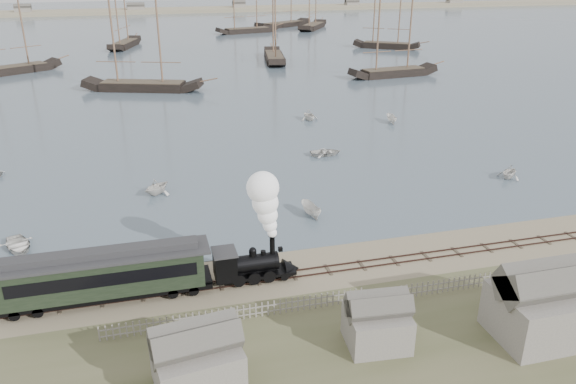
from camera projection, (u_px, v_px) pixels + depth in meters
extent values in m
plane|color=gray|center=(299.00, 262.00, 48.05)|extent=(600.00, 600.00, 0.00)
cube|color=#455663|center=(168.00, 32.00, 199.74)|extent=(600.00, 336.00, 0.06)
cube|color=#37221E|center=(307.00, 275.00, 45.78)|extent=(120.00, 0.08, 0.12)
cube|color=#37221E|center=(304.00, 269.00, 46.67)|extent=(120.00, 0.08, 0.12)
cube|color=#42362A|center=(305.00, 273.00, 46.25)|extent=(120.00, 1.80, 0.06)
cube|color=tan|center=(158.00, 13.00, 271.15)|extent=(500.00, 20.00, 1.80)
cube|color=black|center=(256.00, 273.00, 45.02)|extent=(6.37, 1.87, 0.23)
cylinder|color=black|center=(251.00, 263.00, 44.57)|extent=(3.93, 1.40, 1.40)
cube|color=black|center=(225.00, 265.00, 44.01)|extent=(1.69, 2.06, 2.15)
cube|color=#2F2F32|center=(224.00, 252.00, 43.58)|extent=(1.87, 2.25, 0.11)
cylinder|color=black|center=(272.00, 247.00, 44.50)|extent=(0.41, 0.41, 1.50)
sphere|color=black|center=(253.00, 251.00, 44.19)|extent=(0.60, 0.60, 0.60)
cone|color=black|center=(292.00, 269.00, 45.76)|extent=(1.31, 1.87, 1.87)
cube|color=black|center=(280.00, 249.00, 44.79)|extent=(0.33, 0.33, 0.33)
cube|color=black|center=(108.00, 292.00, 42.28)|extent=(15.57, 2.56, 0.39)
cube|color=black|center=(105.00, 274.00, 41.69)|extent=(14.46, 2.78, 2.78)
cube|color=black|center=(104.00, 280.00, 40.32)|extent=(13.34, 0.06, 1.00)
cube|color=black|center=(105.00, 262.00, 42.84)|extent=(13.34, 0.06, 1.00)
cube|color=#2F2F32|center=(102.00, 257.00, 41.13)|extent=(15.57, 3.00, 0.20)
cube|color=#2F2F32|center=(102.00, 253.00, 41.00)|extent=(13.90, 1.33, 0.50)
imported|color=silver|center=(88.00, 280.00, 44.69)|extent=(2.92, 3.69, 0.69)
imported|color=silver|center=(18.00, 245.00, 49.75)|extent=(4.94, 4.25, 0.86)
imported|color=silver|center=(157.00, 186.00, 61.39)|extent=(4.52, 4.55, 1.81)
imported|color=silver|center=(311.00, 210.00, 56.25)|extent=(3.46, 1.85, 1.27)
imported|color=silver|center=(326.00, 152.00, 73.76)|extent=(3.14, 4.24, 0.85)
imported|color=silver|center=(509.00, 172.00, 65.90)|extent=(3.87, 4.00, 1.61)
imported|color=silver|center=(391.00, 119.00, 88.32)|extent=(3.32, 1.62, 1.23)
imported|color=silver|center=(309.00, 115.00, 89.67)|extent=(3.86, 3.53, 1.74)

